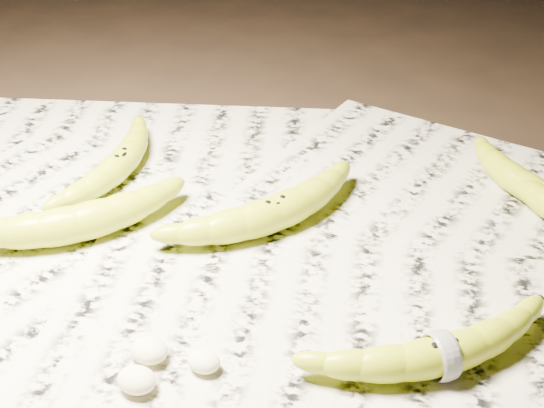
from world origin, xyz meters
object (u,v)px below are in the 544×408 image
at_px(banana_center, 274,210).
at_px(banana_taped, 442,352).
at_px(banana_left_a, 120,161).
at_px(banana_left_b, 77,220).
at_px(banana_upper_a, 520,179).

bearing_deg(banana_center, banana_taped, -90.07).
relative_size(banana_center, banana_taped, 1.04).
bearing_deg(banana_left_a, banana_taped, -116.10).
bearing_deg(banana_center, banana_left_a, 115.38).
xyz_separation_m(banana_center, banana_taped, (0.20, -0.13, -0.00)).
relative_size(banana_left_a, banana_taped, 0.94).
relative_size(banana_left_a, banana_center, 0.90).
distance_m(banana_left_b, banana_upper_a, 0.48).
height_order(banana_left_a, banana_upper_a, same).
relative_size(banana_left_b, banana_taped, 1.01).
distance_m(banana_left_a, banana_center, 0.21).
bearing_deg(banana_left_a, banana_left_b, -171.64).
height_order(banana_left_b, banana_upper_a, banana_left_b).
xyz_separation_m(banana_left_a, banana_left_b, (0.03, -0.12, 0.00)).
height_order(banana_left_b, banana_taped, banana_left_b).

